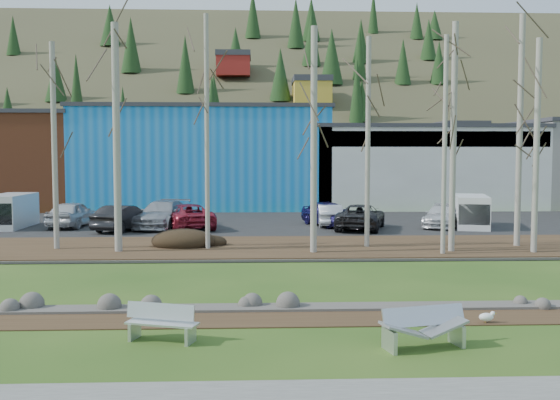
{
  "coord_description": "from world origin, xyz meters",
  "views": [
    {
      "loc": [
        -1.89,
        -14.03,
        4.27
      ],
      "look_at": [
        -0.85,
        11.26,
        2.5
      ],
      "focal_mm": 40.0,
      "sensor_mm": 36.0,
      "label": 1
    }
  ],
  "objects_px": {
    "car_4": "(328,213)",
    "car_1": "(123,218)",
    "seagull": "(487,317)",
    "van_grey": "(10,211)",
    "car_3": "(162,214)",
    "van_white": "(471,212)",
    "car_7": "(442,216)",
    "car_6": "(361,217)",
    "bench_damaged": "(424,327)",
    "car_2": "(187,216)",
    "bench_intact": "(162,323)",
    "car_0": "(72,214)",
    "car_5": "(329,215)"
  },
  "relations": [
    {
      "from": "car_0",
      "to": "van_grey",
      "type": "distance_m",
      "value": 3.52
    },
    {
      "from": "car_0",
      "to": "car_3",
      "type": "distance_m",
      "value": 5.41
    },
    {
      "from": "van_white",
      "to": "car_6",
      "type": "bearing_deg",
      "value": -159.97
    },
    {
      "from": "seagull",
      "to": "car_3",
      "type": "height_order",
      "value": "car_3"
    },
    {
      "from": "car_2",
      "to": "car_5",
      "type": "xyz_separation_m",
      "value": [
        8.3,
        1.03,
        -0.07
      ]
    },
    {
      "from": "bench_damaged",
      "to": "car_7",
      "type": "xyz_separation_m",
      "value": [
        7.24,
        22.44,
        0.33
      ]
    },
    {
      "from": "bench_damaged",
      "to": "van_white",
      "type": "distance_m",
      "value": 23.75
    },
    {
      "from": "car_3",
      "to": "car_2",
      "type": "bearing_deg",
      "value": -3.16
    },
    {
      "from": "van_white",
      "to": "van_grey",
      "type": "height_order",
      "value": "van_grey"
    },
    {
      "from": "van_grey",
      "to": "car_1",
      "type": "bearing_deg",
      "value": -14.54
    },
    {
      "from": "car_1",
      "to": "car_3",
      "type": "bearing_deg",
      "value": -128.31
    },
    {
      "from": "bench_intact",
      "to": "car_3",
      "type": "distance_m",
      "value": 22.12
    },
    {
      "from": "car_1",
      "to": "car_6",
      "type": "xyz_separation_m",
      "value": [
        13.37,
        0.09,
        -0.0
      ]
    },
    {
      "from": "car_1",
      "to": "van_grey",
      "type": "distance_m",
      "value": 7.07
    },
    {
      "from": "bench_damaged",
      "to": "seagull",
      "type": "relative_size",
      "value": 4.59
    },
    {
      "from": "bench_intact",
      "to": "bench_damaged",
      "type": "height_order",
      "value": "bench_damaged"
    },
    {
      "from": "car_6",
      "to": "car_4",
      "type": "bearing_deg",
      "value": -30.9
    },
    {
      "from": "car_6",
      "to": "bench_damaged",
      "type": "bearing_deg",
      "value": 101.07
    },
    {
      "from": "car_1",
      "to": "car_3",
      "type": "height_order",
      "value": "car_3"
    },
    {
      "from": "car_0",
      "to": "car_7",
      "type": "distance_m",
      "value": 21.74
    },
    {
      "from": "car_7",
      "to": "car_1",
      "type": "bearing_deg",
      "value": -151.12
    },
    {
      "from": "van_grey",
      "to": "van_white",
      "type": "bearing_deg",
      "value": -2.94
    },
    {
      "from": "bench_intact",
      "to": "seagull",
      "type": "distance_m",
      "value": 8.17
    },
    {
      "from": "seagull",
      "to": "car_1",
      "type": "distance_m",
      "value": 23.58
    },
    {
      "from": "car_7",
      "to": "van_white",
      "type": "distance_m",
      "value": 1.68
    },
    {
      "from": "car_5",
      "to": "car_7",
      "type": "distance_m",
      "value": 6.62
    },
    {
      "from": "van_white",
      "to": "van_grey",
      "type": "bearing_deg",
      "value": -167.17
    },
    {
      "from": "seagull",
      "to": "car_2",
      "type": "relative_size",
      "value": 0.09
    },
    {
      "from": "car_0",
      "to": "car_4",
      "type": "height_order",
      "value": "car_0"
    },
    {
      "from": "bench_intact",
      "to": "car_2",
      "type": "xyz_separation_m",
      "value": [
        -1.69,
        21.53,
        0.43
      ]
    },
    {
      "from": "car_7",
      "to": "van_grey",
      "type": "xyz_separation_m",
      "value": [
        -25.22,
        0.6,
        0.32
      ]
    },
    {
      "from": "car_3",
      "to": "van_white",
      "type": "relative_size",
      "value": 1.18
    },
    {
      "from": "car_1",
      "to": "car_4",
      "type": "bearing_deg",
      "value": -151.59
    },
    {
      "from": "car_2",
      "to": "van_grey",
      "type": "height_order",
      "value": "van_grey"
    },
    {
      "from": "car_7",
      "to": "car_6",
      "type": "bearing_deg",
      "value": -143.28
    },
    {
      "from": "car_7",
      "to": "van_white",
      "type": "relative_size",
      "value": 0.97
    },
    {
      "from": "van_white",
      "to": "car_3",
      "type": "bearing_deg",
      "value": -166.96
    },
    {
      "from": "bench_damaged",
      "to": "seagull",
      "type": "xyz_separation_m",
      "value": [
        2.15,
        1.88,
        -0.27
      ]
    },
    {
      "from": "car_5",
      "to": "car_6",
      "type": "relative_size",
      "value": 0.76
    },
    {
      "from": "bench_damaged",
      "to": "car_0",
      "type": "relative_size",
      "value": 0.46
    },
    {
      "from": "bench_intact",
      "to": "car_6",
      "type": "xyz_separation_m",
      "value": [
        8.2,
        20.7,
        0.43
      ]
    },
    {
      "from": "car_1",
      "to": "van_white",
      "type": "relative_size",
      "value": 0.95
    },
    {
      "from": "car_4",
      "to": "car_5",
      "type": "relative_size",
      "value": 1.12
    },
    {
      "from": "bench_intact",
      "to": "car_7",
      "type": "relative_size",
      "value": 0.4
    },
    {
      "from": "car_4",
      "to": "car_7",
      "type": "distance_m",
      "value": 6.68
    },
    {
      "from": "car_4",
      "to": "van_white",
      "type": "xyz_separation_m",
      "value": [
        8.23,
        -1.24,
        0.18
      ]
    },
    {
      "from": "car_0",
      "to": "bench_damaged",
      "type": "bearing_deg",
      "value": 127.99
    },
    {
      "from": "car_3",
      "to": "car_6",
      "type": "relative_size",
      "value": 1.05
    },
    {
      "from": "car_2",
      "to": "car_5",
      "type": "bearing_deg",
      "value": 168.91
    },
    {
      "from": "car_4",
      "to": "car_1",
      "type": "bearing_deg",
      "value": 166.23
    }
  ]
}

